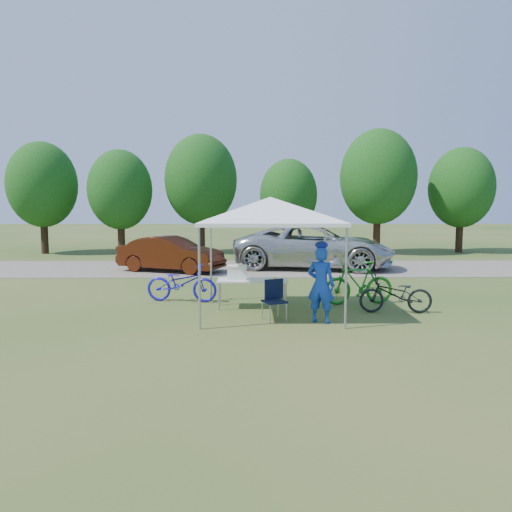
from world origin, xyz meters
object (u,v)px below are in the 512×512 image
Objects in this scene: cyclist at (321,285)px; minivan at (314,246)px; sedan at (171,254)px; bike_blue at (182,283)px; bike_dark at (396,294)px; folding_table at (252,281)px; folding_chair at (274,296)px; cooler at (237,272)px; bike_green at (358,283)px.

cyclist is 8.98m from minivan.
cyclist is at bearing -175.28° from minivan.
sedan is at bearing -36.34° from cyclist.
bike_blue is 5.43m from bike_dark.
cyclist is 4.10m from bike_blue.
bike_blue is at bearing -10.96° from cyclist.
bike_blue is at bearing 156.92° from folding_table.
cyclist is 2.16m from bike_dark.
bike_dark is at bearing -96.12° from bike_blue.
cyclist is at bearing -116.21° from bike_blue.
folding_chair is 0.52× the size of bike_dark.
cooler is at bearing -136.94° from sedan.
folding_chair is at bearing -62.24° from bike_green.
minivan is at bearing 71.44° from folding_table.
sedan reaches higher than cooler.
bike_green reaches higher than bike_dark.
minivan reaches higher than bike_blue.
sedan reaches higher than bike_green.
bike_green is (2.24, 1.64, 0.03)m from folding_chair.
folding_table is 0.94× the size of bike_green.
cooler is 0.28× the size of bike_dark.
folding_chair is at bearing 6.67° from cyclist.
cyclist is at bearing -40.89° from bike_green.
folding_table is 2.16m from cyclist.
cooler is (-0.38, 0.00, 0.22)m from folding_table.
sedan is (-4.52, 8.07, -0.15)m from cyclist.
folding_table is 3.56× the size of cooler.
sedan is (-2.67, 6.50, -0.21)m from cooler.
bike_blue is at bearing 151.84° from cooler.
bike_green reaches higher than bike_blue.
bike_blue is at bearing -103.54° from bike_green.
cyclist reaches higher than folding_table.
folding_chair is at bearing -134.80° from sedan.
sedan is at bearing 109.85° from minivan.
bike_dark is at bearing -9.66° from cooler.
bike_dark is 0.27× the size of minivan.
minivan reaches higher than bike_green.
bike_dark is (3.77, -0.64, -0.44)m from cooler.
cooler is at bearing 100.52° from folding_chair.
minivan is (1.99, 8.60, 0.36)m from folding_chair.
bike_blue reaches higher than folding_chair.
cooler is (-0.86, 1.26, 0.36)m from folding_chair.
folding_chair is 0.22× the size of sedan.
bike_blue is (-3.33, 2.36, -0.34)m from cyclist.
bike_green is at bearing 12.36° from folding_chair.
cyclist is 0.91× the size of bike_green.
cooler is at bearing -91.39° from bike_green.
bike_blue reaches higher than folding_table.
bike_blue is at bearing 114.92° from folding_chair.
folding_table is 0.91× the size of bike_blue.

